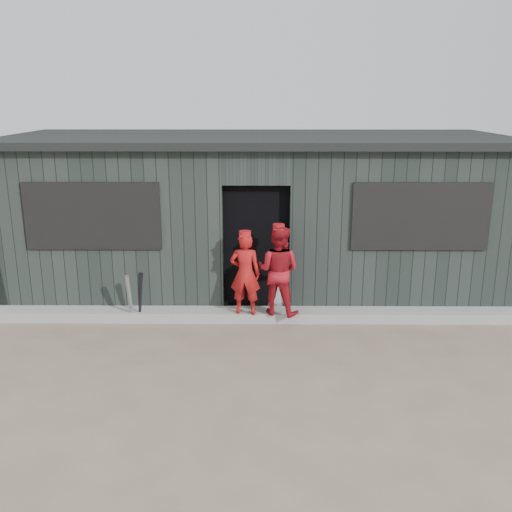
{
  "coord_description": "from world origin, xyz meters",
  "views": [
    {
      "loc": [
        0.06,
        -6.18,
        3.25
      ],
      "look_at": [
        0.0,
        1.8,
        1.0
      ],
      "focal_mm": 40.0,
      "sensor_mm": 36.0,
      "label": 1
    }
  ],
  "objects_px": {
    "player_grey_back": "(279,275)",
    "bat_right": "(140,297)",
    "player_red_left": "(245,274)",
    "player_red_right": "(278,270)",
    "bat_left": "(130,299)",
    "bat_mid": "(130,301)",
    "dugout": "(257,213)"
  },
  "relations": [
    {
      "from": "bat_right",
      "to": "player_red_right",
      "type": "distance_m",
      "value": 2.06
    },
    {
      "from": "player_red_right",
      "to": "bat_right",
      "type": "bearing_deg",
      "value": 20.76
    },
    {
      "from": "player_red_left",
      "to": "player_red_right",
      "type": "xyz_separation_m",
      "value": [
        0.48,
        0.01,
        0.05
      ]
    },
    {
      "from": "bat_left",
      "to": "player_grey_back",
      "type": "height_order",
      "value": "player_grey_back"
    },
    {
      "from": "bat_right",
      "to": "player_grey_back",
      "type": "relative_size",
      "value": 0.72
    },
    {
      "from": "bat_left",
      "to": "bat_right",
      "type": "distance_m",
      "value": 0.14
    },
    {
      "from": "bat_left",
      "to": "bat_mid",
      "type": "xyz_separation_m",
      "value": [
        -0.01,
        0.01,
        -0.04
      ]
    },
    {
      "from": "bat_right",
      "to": "player_red_left",
      "type": "xyz_separation_m",
      "value": [
        1.54,
        0.02,
        0.36
      ]
    },
    {
      "from": "bat_left",
      "to": "player_red_left",
      "type": "bearing_deg",
      "value": 1.45
    },
    {
      "from": "bat_mid",
      "to": "bat_right",
      "type": "height_order",
      "value": "bat_right"
    },
    {
      "from": "player_grey_back",
      "to": "dugout",
      "type": "xyz_separation_m",
      "value": [
        -0.36,
        1.25,
        0.72
      ]
    },
    {
      "from": "bat_left",
      "to": "player_red_left",
      "type": "xyz_separation_m",
      "value": [
        1.69,
        0.04,
        0.37
      ]
    },
    {
      "from": "bat_right",
      "to": "player_red_left",
      "type": "height_order",
      "value": "player_red_left"
    },
    {
      "from": "player_red_left",
      "to": "player_red_right",
      "type": "height_order",
      "value": "player_red_right"
    },
    {
      "from": "player_grey_back",
      "to": "bat_right",
      "type": "bearing_deg",
      "value": 21.05
    },
    {
      "from": "dugout",
      "to": "bat_right",
      "type": "bearing_deg",
      "value": -133.01
    },
    {
      "from": "player_red_left",
      "to": "dugout",
      "type": "relative_size",
      "value": 0.15
    },
    {
      "from": "bat_left",
      "to": "bat_right",
      "type": "height_order",
      "value": "bat_right"
    },
    {
      "from": "player_red_right",
      "to": "player_grey_back",
      "type": "bearing_deg",
      "value": -73.67
    },
    {
      "from": "bat_left",
      "to": "bat_mid",
      "type": "distance_m",
      "value": 0.04
    },
    {
      "from": "bat_left",
      "to": "player_red_right",
      "type": "bearing_deg",
      "value": 1.38
    },
    {
      "from": "player_red_left",
      "to": "dugout",
      "type": "distance_m",
      "value": 1.89
    },
    {
      "from": "bat_mid",
      "to": "player_red_left",
      "type": "xyz_separation_m",
      "value": [
        1.7,
        0.03,
        0.41
      ]
    },
    {
      "from": "player_red_right",
      "to": "player_grey_back",
      "type": "relative_size",
      "value": 1.16
    },
    {
      "from": "bat_right",
      "to": "dugout",
      "type": "distance_m",
      "value": 2.65
    },
    {
      "from": "bat_left",
      "to": "bat_mid",
      "type": "relative_size",
      "value": 1.11
    },
    {
      "from": "player_red_left",
      "to": "bat_mid",
      "type": "bearing_deg",
      "value": 7.81
    },
    {
      "from": "bat_right",
      "to": "player_grey_back",
      "type": "xyz_separation_m",
      "value": [
        2.06,
        0.57,
        0.17
      ]
    },
    {
      "from": "bat_right",
      "to": "player_grey_back",
      "type": "bearing_deg",
      "value": 15.55
    },
    {
      "from": "player_red_left",
      "to": "player_grey_back",
      "type": "bearing_deg",
      "value": -125.98
    },
    {
      "from": "player_red_left",
      "to": "player_red_right",
      "type": "bearing_deg",
      "value": -172.06
    },
    {
      "from": "dugout",
      "to": "player_red_left",
      "type": "bearing_deg",
      "value": -94.94
    }
  ]
}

